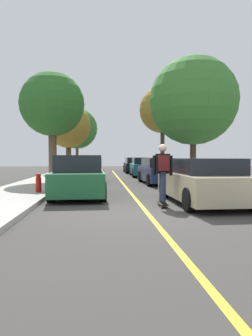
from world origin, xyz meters
TOP-DOWN VIEW (x-y plane):
  - ground at (0.00, 0.00)m, footprint 80.00×80.00m
  - center_line at (0.00, 4.00)m, footprint 0.12×39.20m
  - parked_car_left_nearest at (-1.96, 3.04)m, footprint 1.92×4.20m
  - parked_car_left_near at (-1.96, 10.11)m, footprint 1.95×4.16m
  - parked_car_right_nearest at (1.96, 1.16)m, footprint 2.07×4.31m
  - parked_car_right_near at (1.96, 8.03)m, footprint 1.96×4.23m
  - parked_car_right_far at (1.96, 14.39)m, footprint 1.96×4.44m
  - parked_car_right_farthest at (1.96, 19.80)m, footprint 2.06×4.58m
  - street_tree_left_nearest at (-3.85, 8.96)m, footprint 3.52×3.52m
  - street_tree_left_near at (-3.85, 17.13)m, footprint 3.64×3.64m
  - street_tree_left_far at (-3.85, 25.88)m, footprint 4.51×4.51m
  - street_tree_right_nearest at (3.85, 8.17)m, footprint 4.79×4.79m
  - street_tree_right_near at (3.85, 16.43)m, footprint 3.80×3.80m
  - fire_hydrant at (-3.46, 3.28)m, footprint 0.20×0.20m
  - skateboard at (0.60, 0.63)m, footprint 0.27×0.85m
  - skateboarder at (0.60, 0.59)m, footprint 0.58×0.70m

SIDE VIEW (x-z plane):
  - ground at x=0.00m, z-range 0.00..0.00m
  - center_line at x=0.00m, z-range 0.00..0.01m
  - skateboard at x=0.60m, z-range 0.04..0.14m
  - fire_hydrant at x=-3.46m, z-range 0.14..0.84m
  - parked_car_left_near at x=-1.96m, z-range -0.01..1.32m
  - parked_car_right_near at x=1.96m, z-range -0.01..1.37m
  - parked_car_right_far at x=1.96m, z-range -0.02..1.38m
  - parked_car_right_nearest at x=1.96m, z-range 0.00..1.39m
  - parked_car_right_farthest at x=1.96m, z-range 0.00..1.40m
  - parked_car_left_nearest at x=-1.96m, z-range -0.02..1.48m
  - skateboarder at x=0.60m, z-range 0.22..1.93m
  - street_tree_left_near at x=-3.85m, z-range 1.14..6.83m
  - street_tree_left_nearest at x=-3.85m, z-range 1.33..7.30m
  - street_tree_right_nearest at x=3.85m, z-range 1.11..7.86m
  - street_tree_left_far at x=-3.85m, z-range 1.25..7.99m
  - street_tree_right_near at x=3.85m, z-range 1.75..8.81m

